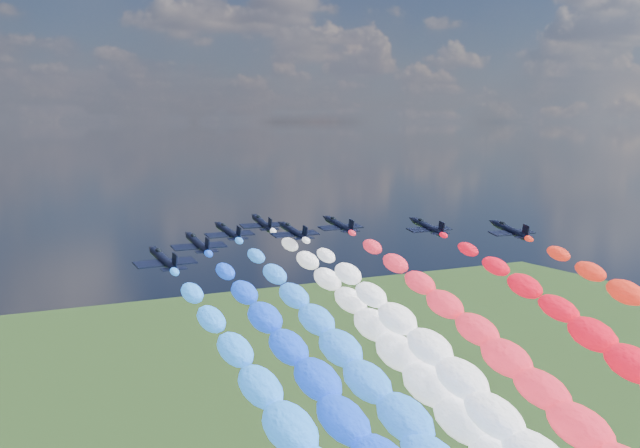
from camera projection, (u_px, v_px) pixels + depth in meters
jet_0 at (164, 260)px, 113.31m from camera, size 9.47×12.49×4.68m
jet_1 at (198, 244)px, 128.27m from camera, size 8.90×12.08×4.68m
jet_2 at (229, 232)px, 141.81m from camera, size 9.47×12.49×4.68m
trail_2 at (384, 417)px, 98.84m from camera, size 6.93×99.82×38.39m
jet_3 at (294, 232)px, 142.28m from camera, size 9.23×12.32×4.68m
trail_3 at (476, 415)px, 99.31m from camera, size 6.93×99.82×38.39m
jet_4 at (262, 223)px, 154.19m from camera, size 9.35×12.40×4.68m
trail_4 at (413, 384)px, 111.22m from camera, size 6.93×99.82×38.39m
jet_5 at (339, 225)px, 151.46m from camera, size 9.44×12.46×4.68m
trail_5 at (525, 391)px, 108.49m from camera, size 6.93×99.82×38.39m
jet_6 at (428, 227)px, 148.63m from camera, size 8.98×12.14×4.68m
jet_7 at (510, 230)px, 144.19m from camera, size 8.88×12.07×4.68m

